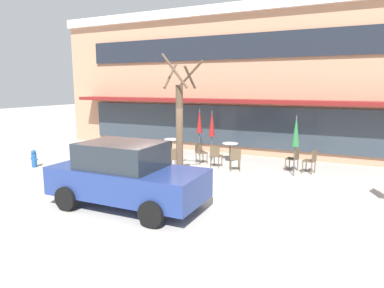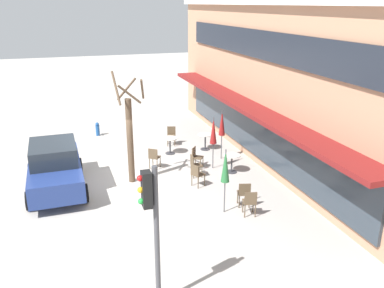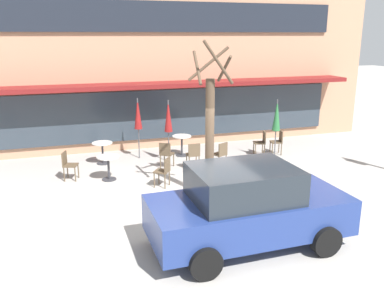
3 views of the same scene
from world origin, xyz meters
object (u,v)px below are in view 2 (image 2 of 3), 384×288
object	(u,v)px
patio_umbrella_green_folded	(222,123)
cafe_chair_3	(171,134)
cafe_table_by_tree	(205,139)
cafe_chair_5	(195,164)
traffic_light_pole	(152,215)
patio_umbrella_corner_open	(225,166)
parked_sedan	(55,167)
cafe_chair_1	(197,173)
patio_umbrella_cream_folded	(213,131)
fire_hydrant	(98,129)
cafe_table_near_wall	(170,143)
cafe_chair_4	(196,156)
street_tree	(130,134)
cafe_table_streetside	(232,160)
cafe_chair_2	(250,201)
cafe_chair_0	(244,192)
cafe_chair_6	(154,156)

from	to	relation	value
patio_umbrella_green_folded	cafe_chair_3	size ratio (longest dim) A/B	2.47
patio_umbrella_green_folded	cafe_table_by_tree	bearing A→B (deg)	-168.07
cafe_chair_5	traffic_light_pole	xyz separation A→B (m)	(6.57, -3.14, 1.77)
patio_umbrella_corner_open	parked_sedan	size ratio (longest dim) A/B	0.52
cafe_chair_1	traffic_light_pole	xyz separation A→B (m)	(5.68, -2.92, 1.77)
cafe_chair_1	patio_umbrella_cream_folded	bearing A→B (deg)	140.91
cafe_table_by_tree	fire_hydrant	bearing A→B (deg)	-129.12
cafe_chair_3	cafe_table_near_wall	bearing A→B (deg)	-18.01
cafe_chair_4	street_tree	bearing A→B (deg)	-79.04
cafe_table_by_tree	cafe_chair_5	bearing A→B (deg)	-27.19
cafe_table_streetside	cafe_table_by_tree	size ratio (longest dim) A/B	1.00
patio_umbrella_corner_open	cafe_chair_4	size ratio (longest dim) A/B	2.47
patio_umbrella_green_folded	cafe_chair_3	distance (m)	3.16
cafe_table_streetside	fire_hydrant	xyz separation A→B (m)	(-6.63, -4.70, -0.16)
cafe_table_near_wall	cafe_table_streetside	world-z (taller)	same
patio_umbrella_corner_open	cafe_chair_3	xyz separation A→B (m)	(-7.05, 0.11, -1.10)
cafe_chair_2	cafe_chair_5	size ratio (longest dim) A/B	1.00
cafe_table_near_wall	cafe_chair_5	world-z (taller)	cafe_chair_5
cafe_table_near_wall	patio_umbrella_green_folded	bearing A→B (deg)	56.69
cafe_table_by_tree	cafe_chair_5	xyz separation A→B (m)	(2.84, -1.46, 0.01)
cafe_table_near_wall	cafe_chair_2	xyz separation A→B (m)	(6.37, 0.95, 0.01)
cafe_chair_3	cafe_chair_5	distance (m)	4.01
parked_sedan	street_tree	size ratio (longest dim) A/B	1.00
patio_umbrella_green_folded	patio_umbrella_corner_open	distance (m)	4.88
cafe_chair_1	cafe_chair_2	bearing A→B (deg)	18.88
cafe_table_near_wall	cafe_chair_5	bearing A→B (deg)	5.06
patio_umbrella_cream_folded	patio_umbrella_corner_open	xyz separation A→B (m)	(3.64, -0.97, 0.00)
patio_umbrella_corner_open	cafe_table_near_wall	bearing A→B (deg)	-177.36
fire_hydrant	cafe_chair_4	bearing A→B (deg)	31.30
patio_umbrella_green_folded	cafe_chair_1	xyz separation A→B (m)	(2.41, -1.95, -1.10)
cafe_chair_4	parked_sedan	size ratio (longest dim) A/B	0.21
fire_hydrant	patio_umbrella_corner_open	bearing A→B (deg)	18.16
cafe_chair_1	cafe_chair_2	distance (m)	2.81
cafe_chair_4	street_tree	xyz separation A→B (m)	(0.54, -2.79, 1.38)
cafe_table_near_wall	cafe_chair_3	bearing A→B (deg)	161.99
fire_hydrant	cafe_chair_0	bearing A→B (deg)	22.50
traffic_light_pole	cafe_chair_1	bearing A→B (deg)	152.77
cafe_chair_1	cafe_table_by_tree	bearing A→B (deg)	155.88
street_tree	parked_sedan	bearing A→B (deg)	-93.29
cafe_chair_5	street_tree	bearing A→B (deg)	-97.26
cafe_chair_1	cafe_chair_4	bearing A→B (deg)	162.23
cafe_chair_2	cafe_chair_6	world-z (taller)	same
patio_umbrella_cream_folded	patio_umbrella_corner_open	bearing A→B (deg)	-14.97
cafe_chair_2	fire_hydrant	world-z (taller)	cafe_chair_2
patio_umbrella_corner_open	cafe_chair_0	size ratio (longest dim) A/B	2.47
patio_umbrella_cream_folded	cafe_chair_3	world-z (taller)	patio_umbrella_cream_folded
cafe_table_near_wall	cafe_table_by_tree	size ratio (longest dim) A/B	1.00
cafe_chair_1	cafe_chair_6	size ratio (longest dim) A/B	1.00
patio_umbrella_green_folded	cafe_chair_5	distance (m)	2.56
cafe_table_streetside	patio_umbrella_corner_open	xyz separation A→B (m)	(3.00, -1.55, 1.11)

